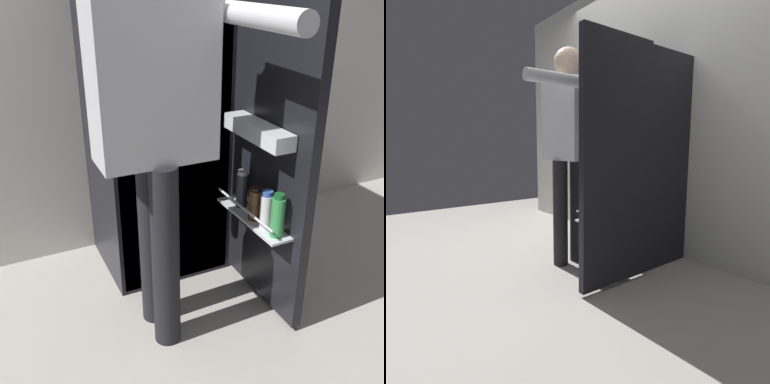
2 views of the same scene
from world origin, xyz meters
The scene contains 4 objects.
ground_plane centered at (0.00, 0.00, 0.00)m, with size 6.35×6.35×0.00m, color #B7B2A8.
kitchen_wall centered at (0.00, 0.86, 1.31)m, with size 4.40×0.10×2.62m, color silver.
refrigerator centered at (0.03, 0.48, 0.84)m, with size 0.68×1.16×1.68m.
person centered at (-0.21, -0.04, 1.05)m, with size 0.56×0.80×1.72m.
Camera 1 is at (-0.83, -1.68, 1.55)m, focal length 43.64 mm.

